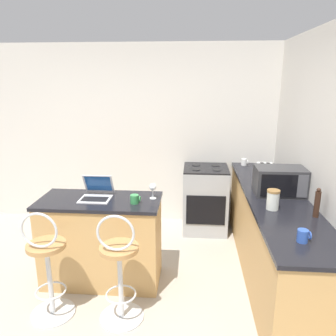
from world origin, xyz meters
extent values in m
plane|color=#ADA393|center=(0.00, 0.00, 0.00)|extent=(20.00, 20.00, 0.00)
cube|color=silver|center=(0.00, 2.26, 1.30)|extent=(12.00, 0.06, 2.60)
cube|color=tan|center=(-0.21, 0.60, 0.45)|extent=(1.21, 0.56, 0.89)
cube|color=black|center=(-0.21, 0.60, 0.91)|extent=(1.24, 0.59, 0.03)
cube|color=tan|center=(1.61, 0.87, 0.45)|extent=(0.59, 2.73, 0.89)
cube|color=black|center=(1.61, 0.87, 0.91)|extent=(0.62, 2.76, 0.03)
cylinder|color=silver|center=(-0.54, 0.02, 0.01)|extent=(0.40, 0.40, 0.02)
cylinder|color=silver|center=(-0.54, 0.02, 0.35)|extent=(0.04, 0.04, 0.68)
torus|color=silver|center=(-0.54, 0.02, 0.25)|extent=(0.28, 0.28, 0.02)
cylinder|color=#B7844C|center=(-0.54, 0.02, 0.70)|extent=(0.34, 0.34, 0.04)
torus|color=silver|center=(-0.54, -0.07, 0.89)|extent=(0.32, 0.02, 0.32)
cylinder|color=silver|center=(0.11, 0.02, 0.01)|extent=(0.40, 0.40, 0.02)
cylinder|color=silver|center=(0.11, 0.02, 0.35)|extent=(0.04, 0.04, 0.68)
torus|color=silver|center=(0.11, 0.02, 0.25)|extent=(0.28, 0.28, 0.02)
cylinder|color=#B7844C|center=(0.11, 0.02, 0.70)|extent=(0.34, 0.34, 0.04)
torus|color=silver|center=(0.11, -0.07, 0.89)|extent=(0.32, 0.02, 0.32)
cube|color=silver|center=(-0.25, 0.59, 0.93)|extent=(0.31, 0.25, 0.01)
cube|color=black|center=(-0.25, 0.57, 0.94)|extent=(0.26, 0.14, 0.00)
cube|color=silver|center=(-0.25, 0.73, 1.05)|extent=(0.31, 0.11, 0.21)
cube|color=#19478C|center=(-0.25, 0.72, 1.05)|extent=(0.27, 0.09, 0.18)
cube|color=#2D2D30|center=(1.64, 0.90, 1.07)|extent=(0.51, 0.33, 0.29)
cube|color=black|center=(1.60, 0.73, 1.07)|extent=(0.36, 0.01, 0.23)
cube|color=#4C4C51|center=(1.83, 0.73, 1.07)|extent=(0.10, 0.01, 0.23)
cube|color=silver|center=(1.60, 1.38, 1.03)|extent=(0.18, 0.25, 0.20)
cube|color=black|center=(1.56, 1.38, 1.13)|extent=(0.04, 0.18, 0.00)
cube|color=black|center=(1.64, 1.38, 1.13)|extent=(0.04, 0.18, 0.00)
cube|color=black|center=(1.50, 1.38, 1.07)|extent=(0.02, 0.02, 0.02)
cube|color=#9EA3A8|center=(0.91, 1.92, 0.45)|extent=(0.61, 0.59, 0.91)
cube|color=black|center=(0.91, 1.62, 0.42)|extent=(0.52, 0.01, 0.41)
cube|color=black|center=(0.91, 1.92, 0.92)|extent=(0.61, 0.59, 0.02)
cylinder|color=black|center=(0.78, 1.80, 0.93)|extent=(0.11, 0.11, 0.01)
cylinder|color=black|center=(1.05, 1.80, 0.93)|extent=(0.11, 0.11, 0.01)
cylinder|color=black|center=(0.78, 2.04, 0.93)|extent=(0.11, 0.11, 0.01)
cylinder|color=black|center=(1.05, 2.04, 0.93)|extent=(0.11, 0.11, 0.01)
cylinder|color=silver|center=(0.33, 0.67, 0.93)|extent=(0.07, 0.07, 0.00)
cylinder|color=silver|center=(0.33, 0.67, 0.98)|extent=(0.01, 0.01, 0.09)
sphere|color=silver|center=(0.33, 0.67, 1.05)|extent=(0.07, 0.07, 0.07)
cylinder|color=silver|center=(1.48, 0.47, 1.01)|extent=(0.11, 0.11, 0.17)
cylinder|color=olive|center=(1.48, 0.47, 1.11)|extent=(0.12, 0.12, 0.02)
cylinder|color=white|center=(1.45, 2.09, 0.97)|extent=(0.08, 0.08, 0.09)
torus|color=white|center=(1.50, 2.09, 0.98)|extent=(0.01, 0.06, 0.06)
cylinder|color=#331E14|center=(1.83, 0.32, 1.05)|extent=(0.05, 0.05, 0.24)
sphere|color=#331E14|center=(1.83, 0.32, 1.18)|extent=(0.04, 0.04, 0.04)
cylinder|color=#338447|center=(0.16, 0.52, 0.97)|extent=(0.08, 0.08, 0.09)
torus|color=#338447|center=(0.22, 0.52, 0.97)|extent=(0.01, 0.06, 0.06)
cylinder|color=#2D51AD|center=(1.56, -0.16, 0.98)|extent=(0.08, 0.08, 0.10)
torus|color=#2D51AD|center=(1.61, -0.16, 0.98)|extent=(0.01, 0.06, 0.06)
camera|label=1|loc=(0.73, -2.47, 2.11)|focal=35.00mm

